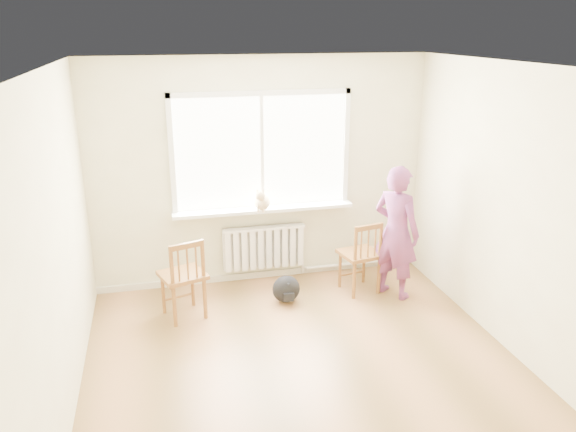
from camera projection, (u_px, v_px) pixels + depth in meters
floor at (312, 380)px, 5.00m from camera, size 4.50×4.50×0.00m
ceiling at (317, 69)px, 4.13m from camera, size 4.50×4.50×0.00m
back_wall at (261, 173)px, 6.64m from camera, size 4.00×0.01×2.70m
window at (261, 147)px, 6.51m from camera, size 2.12×0.05×1.42m
windowsill at (264, 209)px, 6.67m from camera, size 2.15×0.22×0.04m
radiator at (264, 247)px, 6.84m from camera, size 1.00×0.12×0.55m
heating_pipe at (359, 263)px, 7.27m from camera, size 1.40×0.04×0.04m
baseboard at (263, 274)px, 7.04m from camera, size 4.00×0.03×0.08m
chair_left at (184, 279)px, 5.94m from camera, size 0.56×0.54×0.91m
chair_right at (362, 257)px, 6.53m from camera, size 0.50×0.49×0.88m
person at (396, 232)px, 6.36m from camera, size 0.63×0.68×1.55m
cat at (262, 200)px, 6.54m from camera, size 0.27×0.43×0.29m
backpack at (286, 289)px, 6.38m from camera, size 0.36×0.29×0.32m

